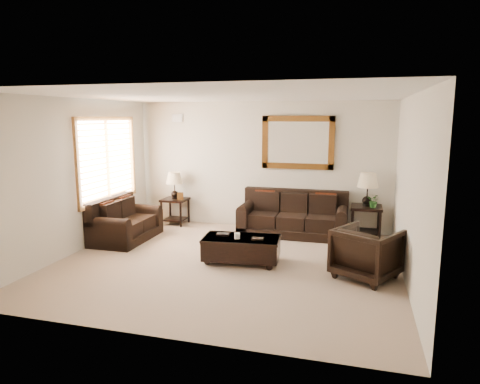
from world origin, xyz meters
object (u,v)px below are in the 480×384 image
(sofa, at_px, (293,219))
(coffee_table, at_px, (241,247))
(end_table_right, at_px, (367,196))
(loveseat, at_px, (124,224))
(armchair, at_px, (367,251))
(end_table_left, at_px, (175,190))

(sofa, height_order, coffee_table, sofa)
(end_table_right, bearing_deg, coffee_table, -134.17)
(loveseat, distance_m, armchair, 4.63)
(end_table_right, height_order, coffee_table, end_table_right)
(sofa, height_order, end_table_right, end_table_right)
(end_table_left, relative_size, coffee_table, 0.90)
(sofa, height_order, end_table_left, end_table_left)
(sofa, bearing_deg, end_table_right, 3.61)
(sofa, distance_m, armchair, 2.57)
(coffee_table, bearing_deg, armchair, -10.66)
(end_table_left, bearing_deg, armchair, -28.99)
(end_table_right, height_order, armchair, end_table_right)
(end_table_left, bearing_deg, loveseat, -108.40)
(sofa, height_order, loveseat, sofa)
(end_table_left, relative_size, end_table_right, 0.90)
(sofa, bearing_deg, end_table_left, 177.45)
(end_table_left, relative_size, armchair, 1.39)
(end_table_left, distance_m, end_table_right, 4.10)
(sofa, distance_m, loveseat, 3.39)
(armchair, bearing_deg, sofa, -27.19)
(end_table_right, bearing_deg, armchair, -90.43)
(end_table_right, xyz_separation_m, armchair, (-0.02, -2.23, -0.43))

